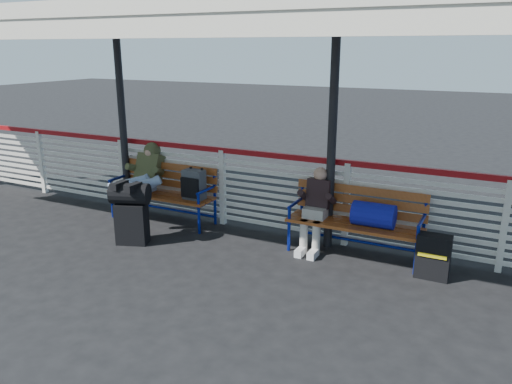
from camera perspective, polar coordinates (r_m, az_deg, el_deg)
The scene contains 9 objects.
ground at distance 6.59m, azimuth -12.15°, elevation -8.56°, with size 60.00×60.00×0.00m, color black.
fence at distance 7.84m, azimuth -3.84°, elevation 0.94°, with size 12.08×0.08×1.24m.
canopy at distance 6.70m, azimuth -8.94°, elevation 18.76°, with size 12.60×3.60×3.16m.
luggage_stack at distance 7.30m, azimuth -14.09°, elevation -2.11°, with size 0.61×0.47×0.90m.
bench_left at distance 8.03m, azimuth -9.45°, elevation 0.64°, with size 1.80×0.56×0.93m.
bench_right at distance 6.76m, azimuth 12.26°, elevation -2.60°, with size 1.80×0.56×0.92m.
traveler_man at distance 7.93m, azimuth -13.07°, elevation 1.26°, with size 0.93×1.58×0.77m.
companion_person at distance 6.89m, azimuth 6.84°, elevation -1.87°, with size 0.32×0.66×1.15m.
suitcase_side at distance 6.48m, azimuth 19.58°, elevation -6.98°, with size 0.40×0.24×0.55m.
Camera 1 is at (3.83, -4.62, 2.73)m, focal length 35.00 mm.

